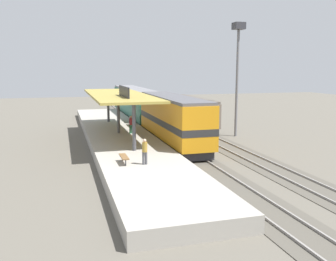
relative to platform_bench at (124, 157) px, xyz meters
name	(u,v)px	position (x,y,z in m)	size (l,w,h in m)	color
ground_plane	(183,139)	(8.00, 11.65, -1.34)	(120.00, 120.00, 0.00)	#5B564C
track_near	(164,139)	(6.00, 11.65, -1.31)	(3.20, 110.00, 0.16)	#4E4941
track_far	(207,137)	(10.60, 11.65, -1.31)	(3.20, 110.00, 0.16)	#4E4941
platform	(119,138)	(1.40, 11.65, -0.89)	(6.00, 44.00, 0.90)	#9E998E
station_canopy	(118,96)	(1.40, 11.56, 3.19)	(5.20, 18.00, 4.70)	#47474C
platform_bench	(124,157)	(0.00, 0.00, 0.00)	(0.44, 1.70, 0.50)	#333338
locomotive	(173,120)	(6.00, 8.71, 1.07)	(2.93, 14.43, 4.44)	#28282D
passenger_carriage_single	(135,103)	(6.00, 26.71, 0.97)	(2.90, 20.00, 4.24)	#28282D
freight_car	(189,112)	(10.60, 17.21, 0.63)	(2.80, 12.00, 3.54)	#28282D
light_mast	(238,56)	(13.80, 11.46, 7.05)	(1.10, 1.10, 11.70)	slate
person_waiting	(131,124)	(2.52, 11.14, 0.51)	(0.34, 0.34, 1.71)	#23603D
person_walking	(145,150)	(1.27, -0.64, 0.51)	(0.34, 0.34, 1.71)	#4C4C51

